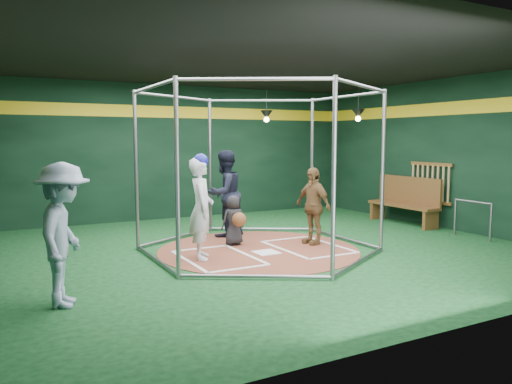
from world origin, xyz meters
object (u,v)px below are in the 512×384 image
dugout_bench (406,200)px  umpire (225,193)px  batter_figure (201,207)px  visitor_leopard (313,206)px

dugout_bench → umpire: bearing=172.1°
batter_figure → umpire: size_ratio=0.99×
umpire → dugout_bench: (4.63, -0.64, -0.34)m
batter_figure → dugout_bench: (5.85, 1.04, -0.32)m
visitor_leopard → umpire: umpire is taller
visitor_leopard → umpire: (-1.21, 1.56, 0.16)m
batter_figure → visitor_leopard: (2.43, 0.12, -0.15)m
batter_figure → umpire: umpire is taller
dugout_bench → batter_figure: bearing=-169.9°
visitor_leopard → dugout_bench: bearing=95.9°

